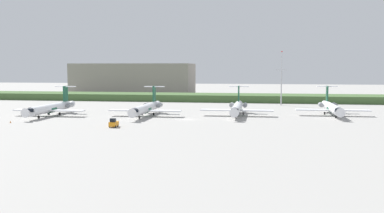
# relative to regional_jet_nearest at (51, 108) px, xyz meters

# --- Properties ---
(ground_plane) EXTENTS (500.00, 500.00, 0.00)m
(ground_plane) POSITION_rel_regional_jet_nearest_xyz_m (44.35, 26.85, -2.54)
(ground_plane) COLOR #9E9B96
(grass_berm) EXTENTS (320.00, 20.00, 3.11)m
(grass_berm) POSITION_rel_regional_jet_nearest_xyz_m (44.35, 68.68, -0.98)
(grass_berm) COLOR #426033
(grass_berm) RESTS_ON ground
(regional_jet_nearest) EXTENTS (22.81, 31.00, 9.00)m
(regional_jet_nearest) POSITION_rel_regional_jet_nearest_xyz_m (0.00, 0.00, 0.00)
(regional_jet_nearest) COLOR white
(regional_jet_nearest) RESTS_ON ground
(regional_jet_second) EXTENTS (22.81, 31.00, 9.00)m
(regional_jet_second) POSITION_rel_regional_jet_nearest_xyz_m (30.03, 4.04, 0.00)
(regional_jet_second) COLOR white
(regional_jet_second) RESTS_ON ground
(regional_jet_third) EXTENTS (22.81, 31.00, 9.00)m
(regional_jet_third) POSITION_rel_regional_jet_nearest_xyz_m (58.32, 9.44, 0.00)
(regional_jet_third) COLOR white
(regional_jet_third) RESTS_ON ground
(regional_jet_fourth) EXTENTS (22.81, 31.00, 9.00)m
(regional_jet_fourth) POSITION_rel_regional_jet_nearest_xyz_m (88.22, 14.76, 0.00)
(regional_jet_fourth) COLOR white
(regional_jet_fourth) RESTS_ON ground
(antenna_mast) EXTENTS (4.40, 0.50, 21.87)m
(antenna_mast) POSITION_rel_regional_jet_nearest_xyz_m (73.94, 49.50, 6.56)
(antenna_mast) COLOR #B2B2B7
(antenna_mast) RESTS_ON ground
(distant_hangar) EXTENTS (66.82, 26.64, 17.44)m
(distant_hangar) POSITION_rel_regional_jet_nearest_xyz_m (-5.18, 108.04, 6.18)
(distant_hangar) COLOR gray
(distant_hangar) RESTS_ON ground
(baggage_tug) EXTENTS (1.72, 3.20, 2.30)m
(baggage_tug) POSITION_rel_regional_jet_nearest_xyz_m (28.47, -22.46, -1.53)
(baggage_tug) COLOR orange
(baggage_tug) RESTS_ON ground
(safety_cone_front_marker) EXTENTS (0.44, 0.44, 0.55)m
(safety_cone_front_marker) POSITION_rel_regional_jet_nearest_xyz_m (-2.55, -18.80, -2.26)
(safety_cone_front_marker) COLOR orange
(safety_cone_front_marker) RESTS_ON ground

